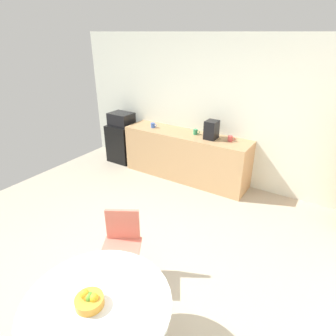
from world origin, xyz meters
TOP-DOWN VIEW (x-y plane):
  - ground_plane at (0.00, 0.00)m, footprint 6.00×6.00m
  - wall_back at (0.00, 3.00)m, footprint 6.00×0.10m
  - counter_block at (-0.46, 2.65)m, footprint 2.44×0.60m
  - mini_fridge at (-2.03, 2.65)m, footprint 0.54×0.54m
  - microwave at (-2.03, 2.65)m, footprint 0.48×0.38m
  - round_table at (0.67, -0.76)m, footprint 1.17×1.17m
  - chair_coral at (0.16, 0.10)m, footprint 0.58×0.58m
  - fruit_bowl at (0.64, -0.79)m, footprint 0.22×0.22m
  - mug_white at (-0.30, 2.70)m, footprint 0.13×0.08m
  - mug_green at (0.37, 2.71)m, footprint 0.13×0.08m
  - mug_red at (-1.18, 2.61)m, footprint 0.13×0.08m
  - coffee_maker at (0.04, 2.65)m, footprint 0.20×0.24m

SIDE VIEW (x-z plane):
  - ground_plane at x=0.00m, z-range 0.00..0.00m
  - mini_fridge at x=-2.03m, z-range 0.00..0.80m
  - counter_block at x=-0.46m, z-range 0.00..0.90m
  - chair_coral at x=0.16m, z-range 0.11..0.94m
  - round_table at x=0.67m, z-range 0.24..0.96m
  - fruit_bowl at x=0.64m, z-range 0.71..0.83m
  - microwave at x=-2.03m, z-range 0.80..1.06m
  - mug_white at x=-0.30m, z-range 0.90..1.00m
  - mug_green at x=0.37m, z-range 0.90..1.00m
  - mug_red at x=-1.18m, z-range 0.90..1.00m
  - coffee_maker at x=0.04m, z-range 0.90..1.22m
  - wall_back at x=0.00m, z-range 0.00..2.60m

